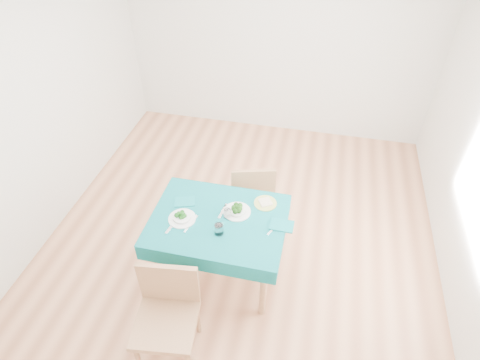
% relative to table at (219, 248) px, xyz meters
% --- Properties ---
extents(room_shell, '(4.02, 4.52, 2.73)m').
position_rel_table_xyz_m(room_shell, '(0.09, 0.44, 0.97)').
color(room_shell, '#AB6A47').
rests_on(room_shell, ground).
extents(table, '(1.15, 0.87, 0.76)m').
position_rel_table_xyz_m(table, '(0.00, 0.00, 0.00)').
color(table, '#085A5F').
rests_on(table, ground).
extents(chair_near, '(0.53, 0.57, 1.17)m').
position_rel_table_xyz_m(chair_near, '(-0.20, -0.85, 0.21)').
color(chair_near, '#9A6D48').
rests_on(chair_near, ground).
extents(chair_far, '(0.54, 0.57, 1.08)m').
position_rel_table_xyz_m(chair_far, '(0.14, 0.79, 0.16)').
color(chair_far, '#9A6D48').
rests_on(chair_far, ground).
extents(bowl_near, '(0.24, 0.24, 0.07)m').
position_rel_table_xyz_m(bowl_near, '(-0.30, -0.07, 0.42)').
color(bowl_near, white).
rests_on(bowl_near, table).
extents(bowl_far, '(0.24, 0.24, 0.07)m').
position_rel_table_xyz_m(bowl_far, '(0.14, 0.12, 0.42)').
color(bowl_far, white).
rests_on(bowl_far, table).
extents(fork_near, '(0.06, 0.19, 0.00)m').
position_rel_table_xyz_m(fork_near, '(-0.36, -0.16, 0.38)').
color(fork_near, silver).
rests_on(fork_near, table).
extents(knife_near, '(0.06, 0.21, 0.00)m').
position_rel_table_xyz_m(knife_near, '(-0.21, -0.10, 0.38)').
color(knife_near, silver).
rests_on(knife_near, table).
extents(fork_far, '(0.04, 0.18, 0.00)m').
position_rel_table_xyz_m(fork_far, '(0.02, 0.09, 0.38)').
color(fork_far, silver).
rests_on(fork_far, table).
extents(knife_far, '(0.11, 0.20, 0.00)m').
position_rel_table_xyz_m(knife_far, '(0.49, 0.01, 0.38)').
color(knife_far, silver).
rests_on(knife_far, table).
extents(napkin_near, '(0.21, 0.18, 0.01)m').
position_rel_table_xyz_m(napkin_near, '(-0.35, 0.14, 0.38)').
color(napkin_near, '#0C6569').
rests_on(napkin_near, table).
extents(napkin_far, '(0.20, 0.14, 0.01)m').
position_rel_table_xyz_m(napkin_far, '(0.55, 0.04, 0.38)').
color(napkin_far, '#0C6569').
rests_on(napkin_far, table).
extents(tumbler_center, '(0.06, 0.06, 0.08)m').
position_rel_table_xyz_m(tumbler_center, '(0.07, 0.05, 0.42)').
color(tumbler_center, white).
rests_on(tumbler_center, table).
extents(tumbler_side, '(0.07, 0.07, 0.09)m').
position_rel_table_xyz_m(tumbler_side, '(0.05, -0.15, 0.43)').
color(tumbler_side, white).
rests_on(tumbler_side, table).
extents(side_plate, '(0.20, 0.20, 0.01)m').
position_rel_table_xyz_m(side_plate, '(0.36, 0.28, 0.38)').
color(side_plate, '#BAC25E').
rests_on(side_plate, table).
extents(bread_slice, '(0.14, 0.14, 0.02)m').
position_rel_table_xyz_m(bread_slice, '(0.36, 0.28, 0.40)').
color(bread_slice, beige).
rests_on(bread_slice, side_plate).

